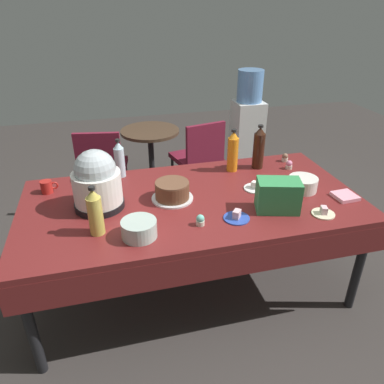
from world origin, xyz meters
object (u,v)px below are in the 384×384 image
Objects in this scene: coffee_mug_red at (47,187)px; soda_bottle_ginger_ale at (95,212)px; dessert_plate_white at (255,187)px; soda_bottle_water at (119,159)px; soda_bottle_cola at (259,148)px; maroon_chair_right at (199,154)px; cupcake_rose at (200,220)px; soda_carton at (278,195)px; water_cooler at (247,129)px; dessert_plate_cream at (323,213)px; soda_bottle_orange_juice at (233,152)px; maroon_chair_left at (102,164)px; slow_cooker at (97,182)px; coffee_mug_navy at (85,176)px; frosted_layer_cake at (172,191)px; glass_salad_bowl at (139,229)px; round_cafe_table at (151,150)px; potluck_table at (192,207)px; ceramic_snack_bowl at (303,184)px; cupcake_berry at (285,158)px; dessert_plate_cobalt at (237,217)px.

soda_bottle_ginger_ale is at bearing -61.25° from coffee_mug_red.
soda_bottle_water is (-0.88, 0.44, 0.12)m from dessert_plate_white.
soda_bottle_cola is 1.07m from maroon_chair_right.
coffee_mug_red is (-0.90, 0.64, 0.01)m from cupcake_rose.
soda_bottle_ginger_ale is at bearing -164.47° from soda_carton.
soda_carton is at bearing -107.14° from water_cooler.
dessert_plate_cream is 0.82m from soda_bottle_orange_juice.
maroon_chair_left is at bearing 127.00° from dessert_plate_cream.
slow_cooker reaches higher than soda_bottle_orange_juice.
cupcake_rose is at bearing -72.02° from maroon_chair_left.
soda_carton is at bearing -16.00° from slow_cooker.
maroon_chair_left is 1.70m from water_cooler.
soda_bottle_water is 2.64× the size of coffee_mug_navy.
frosted_layer_cake is 2.35× the size of coffee_mug_red.
frosted_layer_cake is 0.45m from glass_salad_bowl.
frosted_layer_cake is at bearing -71.41° from maroon_chair_left.
frosted_layer_cake is 0.95× the size of soda_bottle_water.
water_cooler is (1.14, 0.16, 0.09)m from round_cafe_table.
dessert_plate_cream is at bearing -30.51° from coffee_mug_navy.
maroon_chair_left reaches higher than potluck_table.
round_cafe_table is at bearing 79.90° from glass_salad_bowl.
soda_bottle_water is at bearing 68.56° from slow_cooker.
maroon_chair_right is at bearing 67.35° from frosted_layer_cake.
frosted_layer_cake is at bearing -55.44° from soda_bottle_water.
frosted_layer_cake is 1.40× the size of ceramic_snack_bowl.
coffee_mug_navy is (-1.56, 0.03, 0.01)m from cupcake_berry.
soda_bottle_orange_juice is 0.63m from soda_carton.
water_cooler is (1.51, 1.25, -0.29)m from soda_bottle_water.
soda_carton is 1.92m from round_cafe_table.
maroon_chair_right is (0.45, 1.64, -0.29)m from cupcake_rose.
glass_salad_bowl reaches higher than dessert_plate_cobalt.
coffee_mug_navy is at bearing 139.64° from dessert_plate_cobalt.
glass_salad_bowl is at bearing -156.53° from dessert_plate_white.
frosted_layer_cake is 0.48m from slow_cooker.
maroon_chair_left reaches higher than round_cafe_table.
dessert_plate_white is at bearing -88.12° from maroon_chair_right.
maroon_chair_left reaches higher than cupcake_berry.
soda_bottle_cola is (-0.15, 0.43, 0.11)m from ceramic_snack_bowl.
soda_bottle_orange_juice is 0.26× the size of water_cooler.
glass_salad_bowl is 0.61× the size of soda_bottle_orange_juice.
soda_bottle_cola is (1.00, 0.70, 0.11)m from glass_salad_bowl.
soda_bottle_cola is at bearing -5.72° from soda_bottle_water.
coffee_mug_red reaches higher than dessert_plate_cobalt.
ceramic_snack_bowl is at bearing 22.55° from dessert_plate_cobalt.
glass_salad_bowl is 1.47m from cupcake_berry.
frosted_layer_cake reaches higher than maroon_chair_left.
potluck_table is 2.03m from water_cooler.
dessert_plate_white is at bearing -0.85° from slow_cooker.
maroon_chair_left is 1.18× the size of round_cafe_table.
cupcake_rose is at bearing -35.57° from coffee_mug_red.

